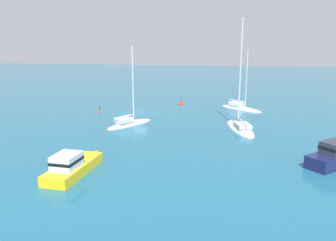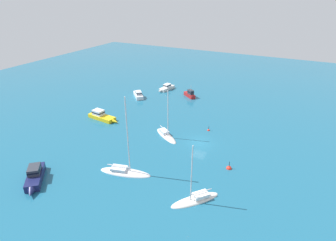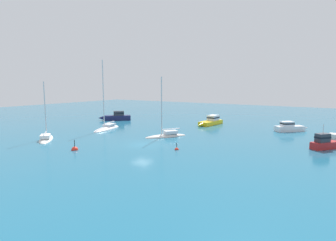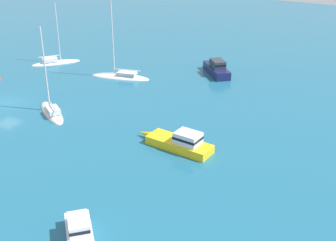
{
  "view_description": "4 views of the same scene",
  "coord_description": "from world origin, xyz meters",
  "px_view_note": "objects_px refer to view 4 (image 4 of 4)",
  "views": [
    {
      "loc": [
        -11.04,
        47.72,
        10.63
      ],
      "look_at": [
        -5.59,
        9.58,
        1.41
      ],
      "focal_mm": 38.59,
      "sensor_mm": 36.0,
      "label": 1
    },
    {
      "loc": [
        -40.72,
        -14.41,
        25.1
      ],
      "look_at": [
        3.97,
        8.41,
        1.0
      ],
      "focal_mm": 29.05,
      "sensor_mm": 36.0,
      "label": 2
    },
    {
      "loc": [
        23.14,
        -29.27,
        8.27
      ],
      "look_at": [
        -2.84,
        10.89,
        1.93
      ],
      "focal_mm": 29.7,
      "sensor_mm": 36.0,
      "label": 3
    },
    {
      "loc": [
        32.28,
        38.52,
        19.85
      ],
      "look_at": [
        -3.08,
        19.57,
        0.91
      ],
      "focal_mm": 47.19,
      "sensor_mm": 36.0,
      "label": 4
    }
  ],
  "objects_px": {
    "cabin_cruiser_2": "(180,142)",
    "ketch": "(55,62)",
    "cabin_cruiser_1": "(80,238)",
    "motor_cruiser": "(216,68)",
    "sloop": "(121,76)",
    "yacht": "(52,112)"
  },
  "relations": [
    {
      "from": "motor_cruiser",
      "to": "cabin_cruiser_1",
      "type": "bearing_deg",
      "value": 147.02
    },
    {
      "from": "yacht",
      "to": "cabin_cruiser_1",
      "type": "distance_m",
      "value": 22.39
    },
    {
      "from": "ketch",
      "to": "motor_cruiser",
      "type": "xyz_separation_m",
      "value": [
        -6.84,
        22.31,
        0.64
      ]
    },
    {
      "from": "cabin_cruiser_2",
      "to": "cabin_cruiser_1",
      "type": "bearing_deg",
      "value": 97.27
    },
    {
      "from": "sloop",
      "to": "cabin_cruiser_1",
      "type": "xyz_separation_m",
      "value": [
        28.61,
        15.97,
        0.5
      ]
    },
    {
      "from": "sloop",
      "to": "motor_cruiser",
      "type": "relative_size",
      "value": 2.0
    },
    {
      "from": "yacht",
      "to": "motor_cruiser",
      "type": "bearing_deg",
      "value": -83.29
    },
    {
      "from": "cabin_cruiser_1",
      "to": "cabin_cruiser_2",
      "type": "bearing_deg",
      "value": 137.44
    },
    {
      "from": "yacht",
      "to": "cabin_cruiser_2",
      "type": "relative_size",
      "value": 1.23
    },
    {
      "from": "yacht",
      "to": "sloop",
      "type": "height_order",
      "value": "sloop"
    },
    {
      "from": "cabin_cruiser_1",
      "to": "cabin_cruiser_2",
      "type": "distance_m",
      "value": 14.97
    },
    {
      "from": "ketch",
      "to": "yacht",
      "type": "relative_size",
      "value": 0.92
    },
    {
      "from": "ketch",
      "to": "motor_cruiser",
      "type": "distance_m",
      "value": 23.35
    },
    {
      "from": "ketch",
      "to": "cabin_cruiser_2",
      "type": "distance_m",
      "value": 31.0
    },
    {
      "from": "ketch",
      "to": "cabin_cruiser_1",
      "type": "height_order",
      "value": "ketch"
    },
    {
      "from": "cabin_cruiser_2",
      "to": "ketch",
      "type": "bearing_deg",
      "value": -21.39
    },
    {
      "from": "ketch",
      "to": "motor_cruiser",
      "type": "height_order",
      "value": "ketch"
    },
    {
      "from": "sloop",
      "to": "ketch",
      "type": "bearing_deg",
      "value": -17.56
    },
    {
      "from": "sloop",
      "to": "cabin_cruiser_2",
      "type": "height_order",
      "value": "sloop"
    },
    {
      "from": "motor_cruiser",
      "to": "cabin_cruiser_2",
      "type": "bearing_deg",
      "value": 152.14
    },
    {
      "from": "cabin_cruiser_1",
      "to": "motor_cruiser",
      "type": "relative_size",
      "value": 0.83
    },
    {
      "from": "yacht",
      "to": "cabin_cruiser_1",
      "type": "height_order",
      "value": "yacht"
    }
  ]
}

